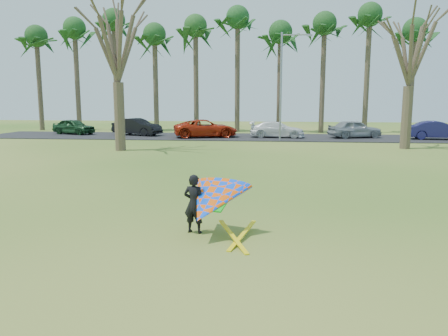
# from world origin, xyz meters

# --- Properties ---
(ground) EXTENTS (100.00, 100.00, 0.00)m
(ground) POSITION_xyz_m (0.00, 0.00, 0.00)
(ground) COLOR #1E5713
(ground) RESTS_ON ground
(parking_strip) EXTENTS (46.00, 7.00, 0.06)m
(parking_strip) POSITION_xyz_m (0.00, 25.00, 0.03)
(parking_strip) COLOR black
(parking_strip) RESTS_ON ground
(palm_0) EXTENTS (4.84, 4.84, 10.84)m
(palm_0) POSITION_xyz_m (-22.00, 31.00, 9.17)
(palm_0) COLOR #4C3A2D
(palm_0) RESTS_ON ground
(palm_1) EXTENTS (4.84, 4.84, 11.54)m
(palm_1) POSITION_xyz_m (-18.00, 31.00, 9.85)
(palm_1) COLOR #46392A
(palm_1) RESTS_ON ground
(palm_2) EXTENTS (4.84, 4.84, 12.24)m
(palm_2) POSITION_xyz_m (-14.00, 31.00, 10.52)
(palm_2) COLOR #473B2A
(palm_2) RESTS_ON ground
(palm_3) EXTENTS (4.84, 4.84, 10.84)m
(palm_3) POSITION_xyz_m (-10.00, 31.00, 9.17)
(palm_3) COLOR #4C3E2D
(palm_3) RESTS_ON ground
(palm_4) EXTENTS (4.84, 4.84, 11.54)m
(palm_4) POSITION_xyz_m (-6.00, 31.00, 9.85)
(palm_4) COLOR #47382B
(palm_4) RESTS_ON ground
(palm_5) EXTENTS (4.84, 4.84, 12.24)m
(palm_5) POSITION_xyz_m (-2.00, 31.00, 10.52)
(palm_5) COLOR #493A2C
(palm_5) RESTS_ON ground
(palm_6) EXTENTS (4.84, 4.84, 10.84)m
(palm_6) POSITION_xyz_m (2.00, 31.00, 9.17)
(palm_6) COLOR #4C3B2E
(palm_6) RESTS_ON ground
(palm_7) EXTENTS (4.84, 4.84, 11.54)m
(palm_7) POSITION_xyz_m (6.00, 31.00, 9.85)
(palm_7) COLOR brown
(palm_7) RESTS_ON ground
(palm_8) EXTENTS (4.84, 4.84, 12.24)m
(palm_8) POSITION_xyz_m (10.00, 31.00, 10.52)
(palm_8) COLOR brown
(palm_8) RESTS_ON ground
(palm_9) EXTENTS (4.84, 4.84, 10.84)m
(palm_9) POSITION_xyz_m (14.00, 31.00, 9.17)
(palm_9) COLOR brown
(palm_9) RESTS_ON ground
(bare_tree_left) EXTENTS (6.60, 6.60, 9.70)m
(bare_tree_left) POSITION_xyz_m (-8.00, 15.00, 6.92)
(bare_tree_left) COLOR brown
(bare_tree_left) RESTS_ON ground
(bare_tree_right) EXTENTS (6.27, 6.27, 9.21)m
(bare_tree_right) POSITION_xyz_m (10.00, 18.00, 6.57)
(bare_tree_right) COLOR #4C3F2D
(bare_tree_right) RESTS_ON ground
(streetlight) EXTENTS (2.28, 0.18, 8.00)m
(streetlight) POSITION_xyz_m (2.16, 22.00, 4.46)
(streetlight) COLOR gray
(streetlight) RESTS_ON ground
(car_0) EXTENTS (4.26, 2.79, 1.35)m
(car_0) POSITION_xyz_m (-16.19, 25.87, 0.73)
(car_0) COLOR #1A4321
(car_0) RESTS_ON parking_strip
(car_1) EXTENTS (4.67, 2.92, 1.45)m
(car_1) POSITION_xyz_m (-10.23, 25.40, 0.79)
(car_1) COLOR black
(car_1) RESTS_ON parking_strip
(car_2) EXTENTS (5.69, 3.86, 1.45)m
(car_2) POSITION_xyz_m (-4.02, 24.12, 0.78)
(car_2) COLOR #AF250E
(car_2) RESTS_ON parking_strip
(car_3) EXTENTS (4.54, 2.10, 1.29)m
(car_3) POSITION_xyz_m (1.81, 24.61, 0.70)
(car_3) COLOR white
(car_3) RESTS_ON parking_strip
(car_4) EXTENTS (4.54, 2.85, 1.44)m
(car_4) POSITION_xyz_m (8.04, 24.98, 0.78)
(car_4) COLOR #8F959B
(car_4) RESTS_ON parking_strip
(car_5) EXTENTS (4.42, 1.83, 1.42)m
(car_5) POSITION_xyz_m (14.19, 24.26, 0.77)
(car_5) COLOR #1B1A4F
(car_5) RESTS_ON parking_strip
(kite_flyer) EXTENTS (2.13, 2.39, 2.02)m
(kite_flyer) POSITION_xyz_m (0.05, -1.40, 0.84)
(kite_flyer) COLOR black
(kite_flyer) RESTS_ON ground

